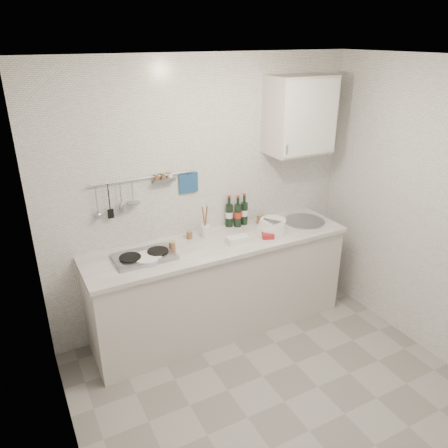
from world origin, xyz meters
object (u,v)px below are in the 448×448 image
Objects in this scene: plate_stack_hob at (147,259)px; wine_bottles at (237,211)px; plate_stack_sink at (272,227)px; wall_cabinet at (300,115)px; utensil_crock at (205,229)px.

wine_bottles is (1.01, 0.28, 0.14)m from plate_stack_hob.
plate_stack_hob is at bearing 179.81° from plate_stack_sink.
wall_cabinet reaches higher than wine_bottles.
wine_bottles is at bearing 15.73° from plate_stack_hob.
plate_stack_hob is 1.05m from wine_bottles.
plate_stack_sink is at bearing -0.19° from plate_stack_hob.
wine_bottles is at bearing 126.37° from plate_stack_sink.
wall_cabinet is 1.06m from wine_bottles.
utensil_crock is at bearing 161.10° from plate_stack_sink.
utensil_crock is (-0.38, -0.08, -0.08)m from wine_bottles.
wall_cabinet is at bearing 24.87° from plate_stack_sink.
plate_stack_sink is 0.63m from utensil_crock.
plate_stack_sink is 1.01× the size of wine_bottles.
wine_bottles is at bearing 12.57° from utensil_crock.
wall_cabinet is at bearing 6.07° from plate_stack_hob.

